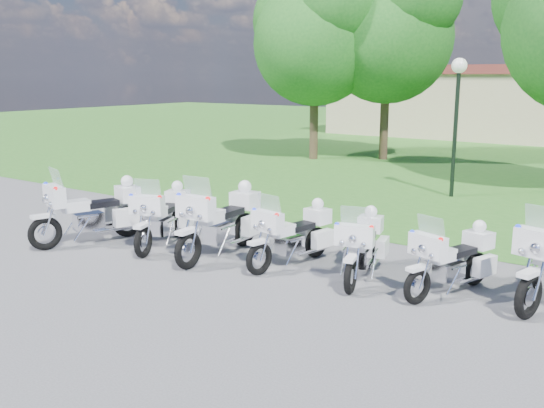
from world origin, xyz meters
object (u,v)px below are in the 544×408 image
Objects in this scene: motorcycle_0 at (94,210)px; motorcycle_4 at (363,245)px; motorcycle_5 at (453,259)px; motorcycle_1 at (164,215)px; motorcycle_3 at (294,233)px; motorcycle_2 at (222,220)px; lamp_post at (458,93)px.

motorcycle_0 is 1.16× the size of motorcycle_4.
motorcycle_0 is at bearing 29.27° from motorcycle_5.
motorcycle_0 reaches higher than motorcycle_1.
motorcycle_1 is at bearing -134.52° from motorcycle_0.
motorcycle_3 is (4.40, 1.17, -0.10)m from motorcycle_0.
motorcycle_2 is at bearing 21.92° from motorcycle_3.
motorcycle_4 is 1.60m from motorcycle_5.
lamp_post reaches higher than motorcycle_3.
motorcycle_2 reaches higher than motorcycle_1.
motorcycle_3 is 0.54× the size of lamp_post.
motorcycle_4 is at bearing 167.21° from motorcycle_1.
motorcycle_2 is at bearing -7.40° from motorcycle_4.
motorcycle_1 reaches higher than motorcycle_5.
motorcycle_5 is (3.01, 0.23, -0.02)m from motorcycle_3.
motorcycle_2 is at bearing -101.36° from lamp_post.
motorcycle_0 is 10.73m from lamp_post.
motorcycle_4 is (5.82, 1.24, -0.11)m from motorcycle_0.
lamp_post is at bearing -104.58° from motorcycle_2.
motorcycle_5 is at bearing -165.44° from motorcycle_3.
lamp_post is at bearing -129.92° from motorcycle_1.
motorcycle_4 is at bearing -81.56° from lamp_post.
lamp_post is at bearing -97.65° from motorcycle_0.
motorcycle_3 reaches higher than motorcycle_5.
motorcycle_3 is at bearing -91.46° from lamp_post.
lamp_post reaches higher than motorcycle_5.
motorcycle_0 is at bearing 13.32° from motorcycle_2.
motorcycle_4 is (2.93, 0.39, -0.12)m from motorcycle_2.
motorcycle_0 is 1.10× the size of motorcycle_1.
motorcycle_3 is (1.51, 0.31, -0.11)m from motorcycle_2.
motorcycle_4 is (1.42, 0.07, -0.01)m from motorcycle_3.
motorcycle_1 is at bearing 25.10° from motorcycle_5.
motorcycle_4 is 1.04× the size of motorcycle_5.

